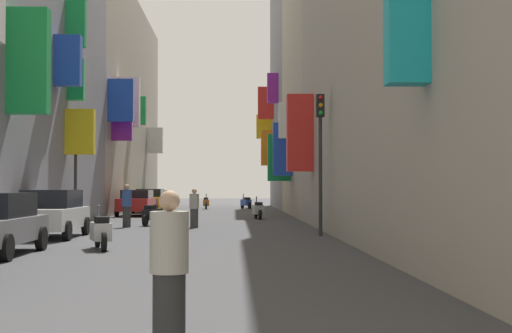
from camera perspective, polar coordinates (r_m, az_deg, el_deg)
The scene contains 18 objects.
ground_plane at distance 32.26m, azimuth -5.00°, elevation -4.53°, with size 140.00×140.00×0.00m, color #424244.
building_left_mid_b at distance 50.89m, azimuth -12.91°, elevation 4.85°, with size 7.37×25.08×14.76m.
building_right_mid_a at distance 40.61m, azimuth 7.06°, elevation 7.13°, with size 7.31×13.60×15.67m.
building_right_mid_b at distance 55.19m, azimuth 4.70°, elevation 6.23°, with size 7.34×15.71×18.44m.
parked_car_red at distance 40.05m, azimuth -9.67°, elevation -2.87°, with size 1.92×4.33×1.45m.
parked_car_white at distance 23.16m, azimuth -16.32°, elevation -3.64°, with size 1.84×3.95×1.52m.
parked_car_yellow at distance 45.14m, azimuth -8.60°, elevation -2.72°, with size 1.92×4.18×1.50m.
parked_car_green at distance 53.67m, azimuth -7.92°, elevation -2.62°, with size 2.00×4.12×1.37m.
scooter_blue at distance 52.33m, azimuth -0.82°, elevation -2.95°, with size 0.83×1.77×1.13m.
scooter_white at distance 18.44m, azimuth -12.52°, elevation -5.18°, with size 0.75×1.82×1.13m.
scooter_black at distance 29.61m, azimuth -8.45°, elevation -3.88°, with size 0.74×1.94×1.13m.
scooter_silver at distance 35.48m, azimuth 0.17°, elevation -3.54°, with size 0.58×1.80×1.13m.
scooter_orange at distance 51.81m, azimuth -4.09°, elevation -2.96°, with size 0.51×1.94×1.13m.
pedestrian_crossing at distance 27.74m, azimuth -5.05°, elevation -3.42°, with size 0.53×0.53×1.54m.
pedestrian_near_left at distance 6.94m, azimuth -7.08°, elevation -8.47°, with size 0.52×0.52×1.56m.
pedestrian_near_right at distance 28.46m, azimuth -10.47°, elevation -3.16°, with size 0.50×0.50×1.72m.
traffic_light_near_corner at distance 29.34m, azimuth -14.47°, elevation 1.09°, with size 0.26×0.34×4.42m.
traffic_light_far_corner at distance 23.16m, azimuth 5.25°, elevation 2.15°, with size 0.26×0.34×4.66m.
Camera 1 is at (1.80, -2.17, 1.59)m, focal length 49.19 mm.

